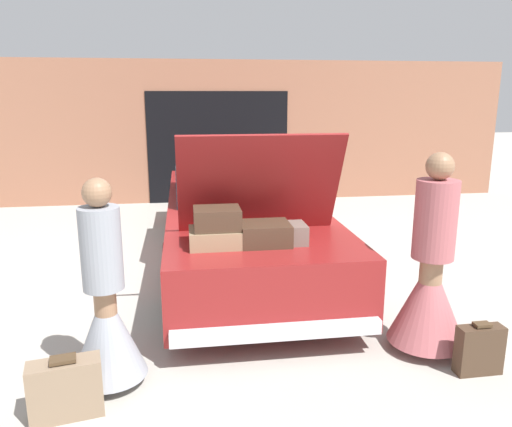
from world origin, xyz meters
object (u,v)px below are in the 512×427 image
Objects in this scene: suitcase_beside_right_person at (479,350)px; person_right at (430,283)px; car at (240,216)px; suitcase_beside_left_person at (66,389)px; person_left at (106,314)px.

person_right is at bearing 118.84° from suitcase_beside_right_person.
car is 10.37× the size of suitcase_beside_left_person.
person_right is (1.31, -2.57, 0.00)m from car.
car is 2.88m from person_right.
car reaches higher than suitcase_beside_left_person.
car reaches higher than person_right.
suitcase_beside_left_person is at bearing -116.58° from car.
car is 3.07× the size of person_right.
person_left is at bearing 83.01° from person_right.
car is at bearing 16.92° from person_right.
suitcase_beside_left_person reaches higher than suitcase_beside_right_person.
person_right reaches higher than suitcase_beside_left_person.
car is at bearing 117.33° from suitcase_beside_right_person.
car reaches higher than suitcase_beside_right_person.
car is 3.48m from suitcase_beside_left_person.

